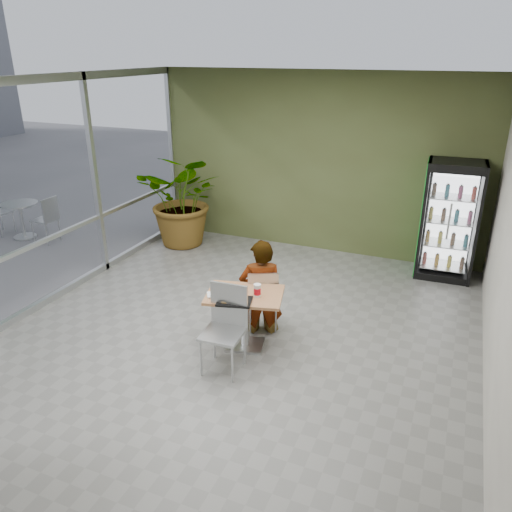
# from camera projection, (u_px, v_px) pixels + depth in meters

# --- Properties ---
(ground) EXTENTS (7.00, 7.00, 0.00)m
(ground) POSITION_uv_depth(u_px,v_px,m) (236.00, 338.00, 6.55)
(ground) COLOR slate
(ground) RESTS_ON ground
(room_envelope) EXTENTS (6.00, 7.00, 3.20)m
(room_envelope) POSITION_uv_depth(u_px,v_px,m) (233.00, 222.00, 5.93)
(room_envelope) COLOR silver
(room_envelope) RESTS_ON ground
(storefront_frame) EXTENTS (0.10, 7.00, 3.20)m
(storefront_frame) POSITION_uv_depth(u_px,v_px,m) (40.00, 196.00, 7.00)
(storefront_frame) COLOR #B1B4B6
(storefront_frame) RESTS_ON ground
(dining_table) EXTENTS (1.05, 0.85, 0.75)m
(dining_table) POSITION_uv_depth(u_px,v_px,m) (245.00, 309.00, 6.16)
(dining_table) COLOR #BE7851
(dining_table) RESTS_ON ground
(chair_far) EXTENTS (0.53, 0.53, 0.89)m
(chair_far) POSITION_uv_depth(u_px,v_px,m) (263.00, 296.00, 6.52)
(chair_far) COLOR #B1B4B6
(chair_far) RESTS_ON ground
(chair_near) EXTENTS (0.48, 0.49, 1.03)m
(chair_near) POSITION_uv_depth(u_px,v_px,m) (226.00, 321.00, 5.77)
(chair_near) COLOR #B1B4B6
(chair_near) RESTS_ON ground
(seated_woman) EXTENTS (0.69, 0.59, 1.58)m
(seated_woman) POSITION_uv_depth(u_px,v_px,m) (261.00, 296.00, 6.57)
(seated_woman) COLOR black
(seated_woman) RESTS_ON ground
(pizza_plate) EXTENTS (0.32, 0.25, 0.03)m
(pizza_plate) POSITION_uv_depth(u_px,v_px,m) (237.00, 290.00, 6.12)
(pizza_plate) COLOR silver
(pizza_plate) RESTS_ON dining_table
(soda_cup) EXTENTS (0.09, 0.09, 0.16)m
(soda_cup) POSITION_uv_depth(u_px,v_px,m) (257.00, 291.00, 5.98)
(soda_cup) COLOR silver
(soda_cup) RESTS_ON dining_table
(napkin_stack) EXTENTS (0.21, 0.21, 0.02)m
(napkin_stack) POSITION_uv_depth(u_px,v_px,m) (213.00, 295.00, 6.03)
(napkin_stack) COLOR silver
(napkin_stack) RESTS_ON dining_table
(cafeteria_tray) EXTENTS (0.46, 0.38, 0.02)m
(cafeteria_tray) POSITION_uv_depth(u_px,v_px,m) (234.00, 301.00, 5.87)
(cafeteria_tray) COLOR black
(cafeteria_tray) RESTS_ON dining_table
(beverage_fridge) EXTENTS (0.90, 0.70, 1.91)m
(beverage_fridge) POSITION_uv_depth(u_px,v_px,m) (449.00, 221.00, 8.00)
(beverage_fridge) COLOR black
(beverage_fridge) RESTS_ON ground
(potted_plant) EXTENTS (1.75, 1.55, 1.79)m
(potted_plant) POSITION_uv_depth(u_px,v_px,m) (185.00, 199.00, 9.37)
(potted_plant) COLOR #295B24
(potted_plant) RESTS_ON ground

